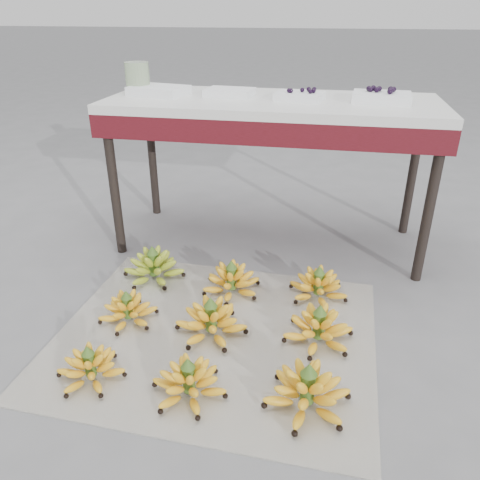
% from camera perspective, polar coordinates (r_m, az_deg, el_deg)
% --- Properties ---
extents(ground, '(60.00, 60.00, 0.00)m').
position_cam_1_polar(ground, '(1.92, -4.55, -11.63)').
color(ground, slate).
rests_on(ground, ground).
extents(newspaper_mat, '(1.29, 1.09, 0.01)m').
position_cam_1_polar(newspaper_mat, '(1.92, -2.98, -11.48)').
color(newspaper_mat, white).
rests_on(newspaper_mat, ground).
extents(bunch_front_left, '(0.27, 0.27, 0.14)m').
position_cam_1_polar(bunch_front_left, '(1.78, -17.77, -14.59)').
color(bunch_front_left, yellow).
rests_on(bunch_front_left, newspaper_mat).
extents(bunch_front_center, '(0.32, 0.32, 0.16)m').
position_cam_1_polar(bunch_front_center, '(1.65, -6.25, -16.86)').
color(bunch_front_center, yellow).
rests_on(bunch_front_center, newspaper_mat).
extents(bunch_front_right, '(0.30, 0.30, 0.18)m').
position_cam_1_polar(bunch_front_right, '(1.61, 8.20, -17.83)').
color(bunch_front_right, yellow).
rests_on(bunch_front_right, newspaper_mat).
extents(bunch_mid_left, '(0.27, 0.27, 0.15)m').
position_cam_1_polar(bunch_mid_left, '(2.02, -13.49, -8.33)').
color(bunch_mid_left, yellow).
rests_on(bunch_mid_left, newspaper_mat).
extents(bunch_mid_center, '(0.35, 0.35, 0.17)m').
position_cam_1_polar(bunch_mid_center, '(1.89, -3.55, -9.87)').
color(bunch_mid_center, yellow).
rests_on(bunch_mid_center, newspaper_mat).
extents(bunch_mid_right, '(0.32, 0.32, 0.17)m').
position_cam_1_polar(bunch_mid_right, '(1.88, 9.54, -10.62)').
color(bunch_mid_right, yellow).
rests_on(bunch_mid_right, newspaper_mat).
extents(bunch_back_left, '(0.29, 0.29, 0.18)m').
position_cam_1_polar(bunch_back_left, '(2.29, -10.47, -3.28)').
color(bunch_back_left, '#84A520').
rests_on(bunch_back_left, newspaper_mat).
extents(bunch_back_center, '(0.35, 0.35, 0.16)m').
position_cam_1_polar(bunch_back_center, '(2.15, -1.05, -5.04)').
color(bunch_back_center, yellow).
rests_on(bunch_back_center, newspaper_mat).
extents(bunch_back_right, '(0.34, 0.34, 0.16)m').
position_cam_1_polar(bunch_back_right, '(2.14, 9.52, -5.59)').
color(bunch_back_right, yellow).
rests_on(bunch_back_right, newspaper_mat).
extents(vendor_table, '(1.63, 0.65, 0.78)m').
position_cam_1_polar(vendor_table, '(2.42, 3.91, 14.72)').
color(vendor_table, black).
rests_on(vendor_table, ground).
extents(tray_far_left, '(0.31, 0.25, 0.04)m').
position_cam_1_polar(tray_far_left, '(2.53, -9.87, 17.51)').
color(tray_far_left, silver).
rests_on(tray_far_left, vendor_table).
extents(tray_left, '(0.25, 0.19, 0.04)m').
position_cam_1_polar(tray_left, '(2.46, -1.28, 17.54)').
color(tray_left, silver).
rests_on(tray_left, vendor_table).
extents(tray_right, '(0.25, 0.20, 0.06)m').
position_cam_1_polar(tray_right, '(2.38, 7.31, 17.05)').
color(tray_right, silver).
rests_on(tray_right, vendor_table).
extents(tray_far_right, '(0.28, 0.21, 0.07)m').
position_cam_1_polar(tray_far_right, '(2.40, 16.88, 16.38)').
color(tray_far_right, silver).
rests_on(tray_far_right, vendor_table).
extents(glass_jar, '(0.15, 0.15, 0.15)m').
position_cam_1_polar(glass_jar, '(2.59, -12.38, 18.75)').
color(glass_jar, '#D5F0BF').
rests_on(glass_jar, vendor_table).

